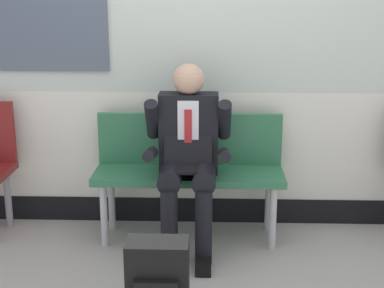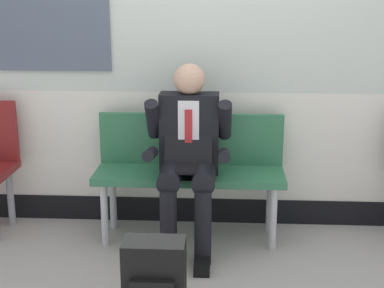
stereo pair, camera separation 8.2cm
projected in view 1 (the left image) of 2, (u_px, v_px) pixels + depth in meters
ground_plane at (196, 251)px, 3.87m from camera, size 18.00×18.00×0.00m
station_wall at (196, 46)px, 4.07m from camera, size 6.07×0.16×2.66m
bench_with_person at (189, 164)px, 4.01m from camera, size 1.31×0.42×0.87m
person_seated at (188, 153)px, 3.78m from camera, size 0.57×0.70×1.25m
backpack at (158, 279)px, 3.07m from camera, size 0.33×0.24×0.43m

